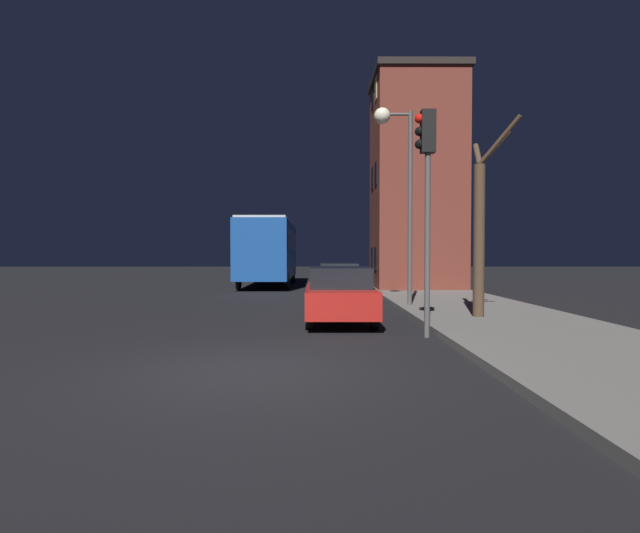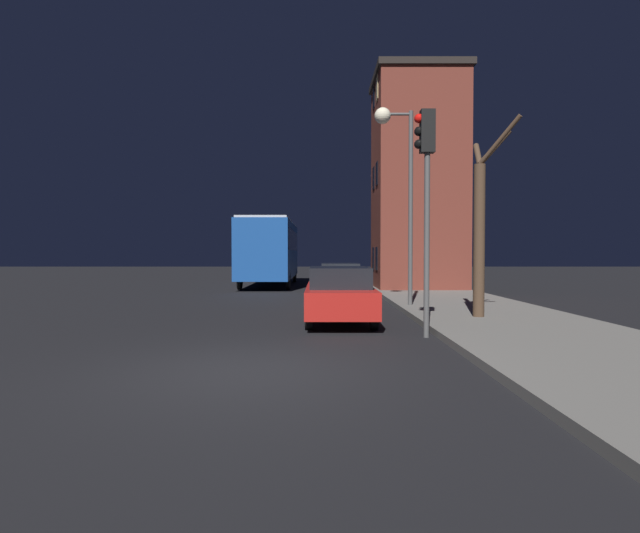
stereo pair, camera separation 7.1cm
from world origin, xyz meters
The scene contains 9 objects.
ground_plane centered at (0.00, 0.00, 0.00)m, with size 120.00×120.00×0.00m, color black.
sidewalk centered at (5.81, 0.00, 0.08)m, with size 4.38×60.00×0.15m.
brick_building centered at (5.85, 16.62, 5.31)m, with size 4.32×4.42×10.28m.
streetlamp centered at (3.53, 8.25, 4.84)m, with size 1.23×0.52×6.26m.
traffic_light centered at (3.37, 2.97, 3.44)m, with size 0.43×0.24×4.83m.
bare_tree centered at (5.29, 5.28, 2.50)m, with size 0.95×1.66×5.02m.
bus centered at (-1.66, 20.28, 2.14)m, with size 2.61×9.83×3.59m.
car_near_lane centered at (1.63, 5.44, 0.75)m, with size 1.71×4.47×1.44m.
car_mid_lane centered at (2.03, 15.16, 0.73)m, with size 1.90×4.40×1.35m.
Camera 1 is at (1.05, -7.64, 1.80)m, focal length 28.00 mm.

